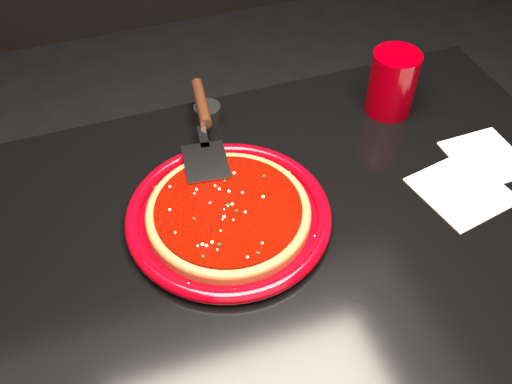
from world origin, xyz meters
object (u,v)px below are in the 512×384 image
(table, at_px, (276,346))
(cup, at_px, (392,83))
(pizza_server, at_px, (204,128))
(ramekin, at_px, (208,115))
(plate, at_px, (229,215))

(table, relative_size, cup, 9.07)
(table, relative_size, pizza_server, 3.61)
(ramekin, bearing_deg, pizza_server, -109.81)
(pizza_server, height_order, ramekin, pizza_server)
(plate, distance_m, cup, 0.44)
(table, distance_m, cup, 0.60)
(cup, distance_m, ramekin, 0.37)
(table, xyz_separation_m, ramekin, (-0.03, 0.33, 0.40))
(plate, xyz_separation_m, cup, (0.40, 0.18, 0.05))
(table, bearing_deg, plate, 138.44)
(pizza_server, xyz_separation_m, cup, (0.39, -0.02, 0.02))
(cup, bearing_deg, table, -143.28)
(table, distance_m, ramekin, 0.51)
(pizza_server, xyz_separation_m, ramekin, (0.02, 0.07, -0.02))
(pizza_server, bearing_deg, table, -70.10)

